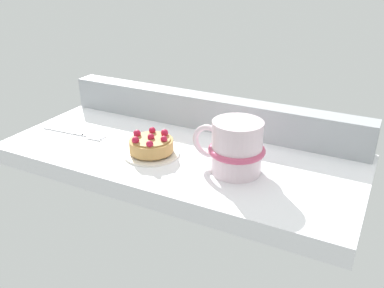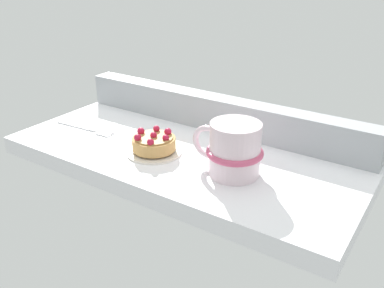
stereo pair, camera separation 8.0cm
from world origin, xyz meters
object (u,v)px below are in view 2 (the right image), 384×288
dessert_plate (154,151)px  coffee_mug (234,149)px  raspberry_tart (154,142)px  dessert_fork (84,128)px

dessert_plate → coffee_mug: size_ratio=0.80×
raspberry_tart → coffee_mug: size_ratio=0.62×
dessert_plate → coffee_mug: (17.81, 1.09, 4.60)cm
coffee_mug → raspberry_tart: bearing=-176.5°
dessert_plate → raspberry_tart: 1.97cm
dessert_plate → dessert_fork: size_ratio=0.70×
raspberry_tart → dessert_fork: bearing=177.6°
coffee_mug → dessert_fork: coffee_mug is taller
raspberry_tart → dessert_fork: size_ratio=0.54×
coffee_mug → dessert_fork: (-39.35, -0.21, -4.71)cm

